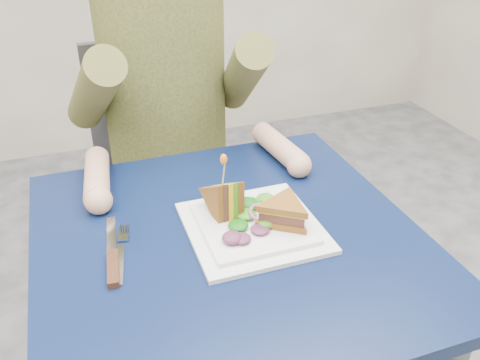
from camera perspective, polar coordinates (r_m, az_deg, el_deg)
name	(u,v)px	position (r m, az deg, el deg)	size (l,w,h in m)	color
table	(230,267)	(1.06, -1.18, -9.71)	(0.75, 0.75, 0.73)	black
chair	(166,167)	(1.66, -8.34, 1.48)	(0.42, 0.40, 0.93)	#47474C
diner	(164,64)	(1.41, -8.51, 12.77)	(0.54, 0.59, 0.74)	#464A22
plate	(253,226)	(1.02, 1.46, -5.17)	(0.26, 0.26, 0.02)	white
sandwich_flat	(284,212)	(1.00, 4.95, -3.65)	(0.16, 0.16, 0.05)	brown
sandwich_upright	(224,200)	(1.02, -1.77, -2.21)	(0.08, 0.12, 0.12)	brown
fork	(121,254)	(0.99, -13.17, -8.10)	(0.05, 0.18, 0.01)	silver
knife	(113,262)	(0.97, -14.11, -8.89)	(0.04, 0.22, 0.02)	silver
toothpick	(224,172)	(0.99, -1.82, 0.92)	(0.00, 0.00, 0.06)	tan
toothpick_frill	(224,159)	(0.97, -1.85, 2.35)	(0.01, 0.01, 0.02)	orange
lettuce_spill	(254,214)	(1.02, 1.54, -3.84)	(0.15, 0.13, 0.02)	#337A14
onion_ring	(259,212)	(1.02, 2.17, -3.65)	(0.04, 0.04, 0.01)	#9E4C7A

